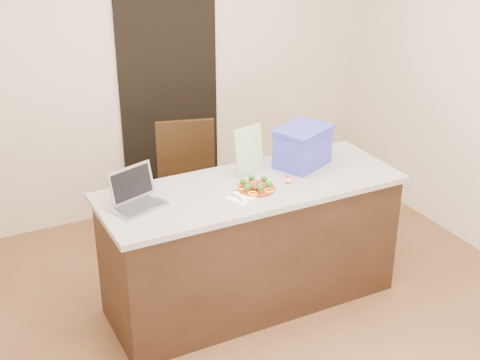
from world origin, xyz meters
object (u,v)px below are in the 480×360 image
plate (256,188)px  blue_box (303,146)px  island (251,244)px  laptop (135,195)px  yogurt_bottle (288,181)px  chair (192,178)px  napkin (241,197)px

plate → blue_box: (0.48, 0.21, 0.13)m
island → plate: plate is taller
plate → laptop: size_ratio=0.66×
yogurt_bottle → chair: bearing=103.7°
plate → chair: size_ratio=0.24×
laptop → blue_box: size_ratio=0.80×
blue_box → yogurt_bottle: bearing=-161.7°
yogurt_bottle → blue_box: (0.26, 0.25, 0.12)m
yogurt_bottle → laptop: (-1.00, 0.19, 0.03)m
island → napkin: 0.51m
napkin → laptop: bearing=160.7°
plate → yogurt_bottle: bearing=-10.1°
island → yogurt_bottle: yogurt_bottle is taller
laptop → chair: laptop is taller
napkin → yogurt_bottle: size_ratio=2.31×
blue_box → plate: bearing=178.5°
yogurt_bottle → chair: size_ratio=0.07×
island → chair: (-0.04, 0.94, 0.13)m
island → laptop: (-0.78, 0.08, 0.52)m
laptop → chair: (0.74, 0.86, -0.39)m
napkin → chair: (0.11, 1.08, -0.33)m
yogurt_bottle → blue_box: 0.38m
island → blue_box: size_ratio=4.35×
yogurt_bottle → plate: bearing=169.9°
chair → yogurt_bottle: bearing=-59.9°
plate → chair: chair is taller
island → napkin: (-0.15, -0.14, 0.46)m
island → blue_box: bearing=15.5°
yogurt_bottle → chair: (-0.25, 1.05, -0.35)m
chair → blue_box: bearing=-40.7°
plate → napkin: bearing=-155.5°
napkin → plate: bearing=24.5°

